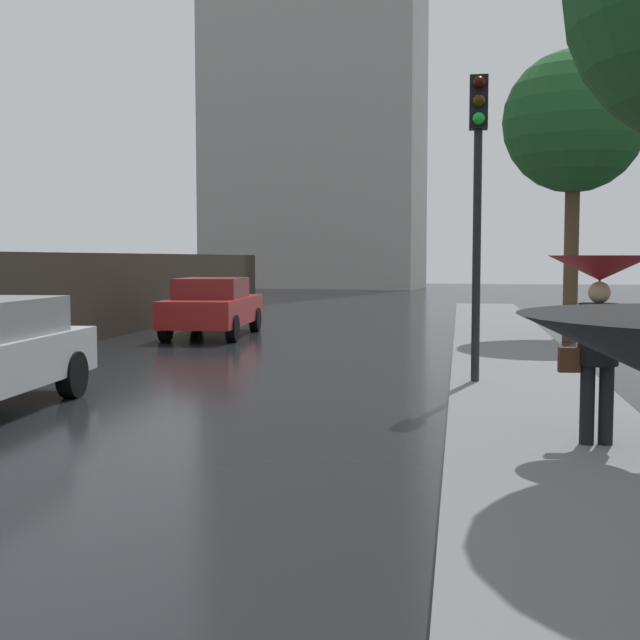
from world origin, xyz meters
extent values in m
cylinder|color=black|center=(-1.17, 7.27, 0.32)|extent=(0.25, 0.66, 0.65)
cube|color=maroon|center=(-1.91, 16.46, 0.63)|extent=(1.97, 4.39, 0.64)
cube|color=maroon|center=(-1.91, 16.31, 1.20)|extent=(1.63, 2.00, 0.49)
cylinder|color=black|center=(-1.04, 15.09, 0.31)|extent=(0.26, 0.64, 0.63)
cylinder|color=black|center=(-2.63, 14.99, 0.31)|extent=(0.26, 0.64, 0.63)
cylinder|color=black|center=(-1.20, 17.92, 0.31)|extent=(0.26, 0.64, 0.63)
cylinder|color=black|center=(-2.79, 17.83, 0.31)|extent=(0.26, 0.64, 0.63)
cylinder|color=black|center=(5.35, 4.79, 0.53)|extent=(0.14, 0.14, 0.77)
cylinder|color=black|center=(5.53, 4.81, 0.53)|extent=(0.14, 0.14, 0.77)
cylinder|color=black|center=(5.44, 4.80, 1.21)|extent=(0.38, 0.38, 0.59)
sphere|color=tan|center=(5.44, 4.80, 1.61)|extent=(0.21, 0.21, 0.21)
cube|color=#3F2314|center=(5.17, 4.77, 0.96)|extent=(0.21, 0.12, 0.24)
cylinder|color=#4C4C51|center=(5.44, 4.80, 1.55)|extent=(0.02, 0.02, 0.81)
cone|color=maroon|center=(5.44, 4.80, 1.84)|extent=(0.97, 0.97, 0.24)
cylinder|color=black|center=(4.35, 8.83, 1.96)|extent=(0.12, 0.12, 3.63)
cube|color=black|center=(4.35, 8.83, 4.15)|extent=(0.26, 0.26, 0.75)
sphere|color=#360503|center=(4.35, 8.65, 4.40)|extent=(0.17, 0.17, 0.17)
sphere|color=#392405|center=(4.35, 8.65, 4.15)|extent=(0.17, 0.17, 0.17)
sphere|color=green|center=(4.35, 8.65, 3.90)|extent=(0.17, 0.17, 0.17)
cylinder|color=#4C3823|center=(6.65, 16.59, 1.96)|extent=(0.33, 0.33, 3.92)
sphere|color=#1E5123|center=(6.65, 16.59, 5.05)|extent=(3.23, 3.23, 3.23)
cube|color=#9E9993|center=(-5.30, 50.43, 16.01)|extent=(14.38, 7.73, 32.01)
camera|label=1|loc=(4.12, -3.51, 1.94)|focal=46.99mm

